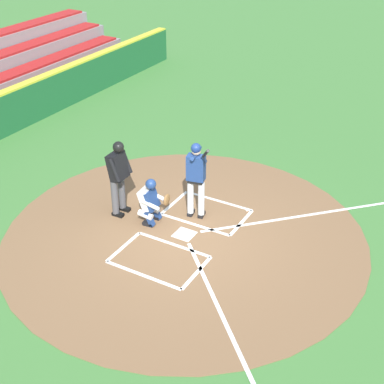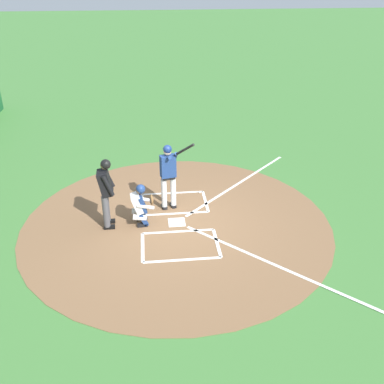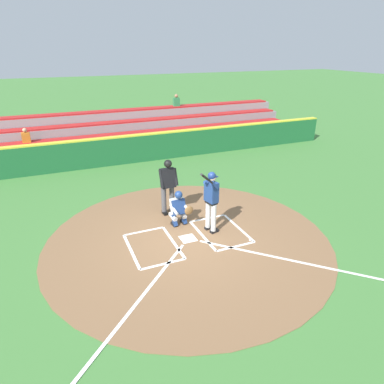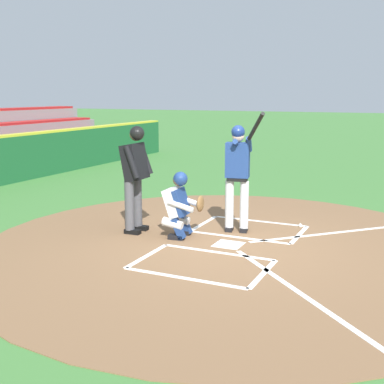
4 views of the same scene
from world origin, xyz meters
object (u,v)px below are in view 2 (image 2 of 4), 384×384
at_px(batter, 169,172).
at_px(plate_umpire, 106,189).
at_px(catcher, 141,203).
at_px(baseball, 200,192).

height_order(batter, plate_umpire, batter).
height_order(catcher, plate_umpire, plate_umpire).
distance_m(plate_umpire, baseball, 3.15).
xyz_separation_m(catcher, plate_umpire, (0.04, -0.84, 0.49)).
distance_m(batter, catcher, 1.16).
distance_m(catcher, plate_umpire, 0.97).
bearing_deg(baseball, catcher, -48.65).
bearing_deg(plate_umpire, batter, 115.00).
relative_size(catcher, plate_umpire, 0.61).
xyz_separation_m(catcher, baseball, (-1.50, 1.70, -0.55)).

